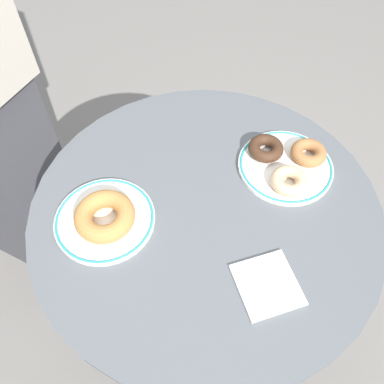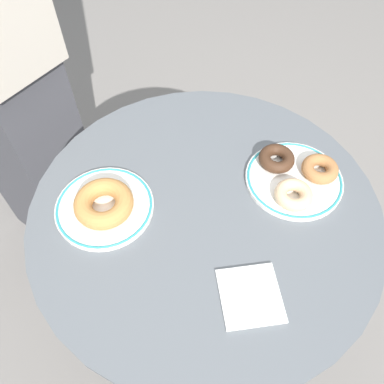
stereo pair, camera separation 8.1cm
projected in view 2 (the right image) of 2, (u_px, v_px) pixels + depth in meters
ground_plane at (200, 320)px, 1.45m from camera, size 7.00×7.00×0.02m
cafe_table at (203, 256)px, 1.03m from camera, size 0.75×0.75×0.74m
plate_left at (105, 207)px, 0.84m from camera, size 0.21×0.21×0.01m
plate_right at (294, 179)px, 0.88m from camera, size 0.22×0.22×0.01m
donut_old_fashioned at (104, 203)px, 0.81m from camera, size 0.16×0.16×0.04m
donut_cinnamon at (320, 169)px, 0.87m from camera, size 0.10×0.10×0.03m
donut_chocolate at (277, 159)px, 0.89m from camera, size 0.10×0.10×0.03m
donut_glazed at (293, 195)px, 0.83m from camera, size 0.10×0.10×0.03m
paper_napkin at (250, 296)px, 0.73m from camera, size 0.12×0.12×0.01m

